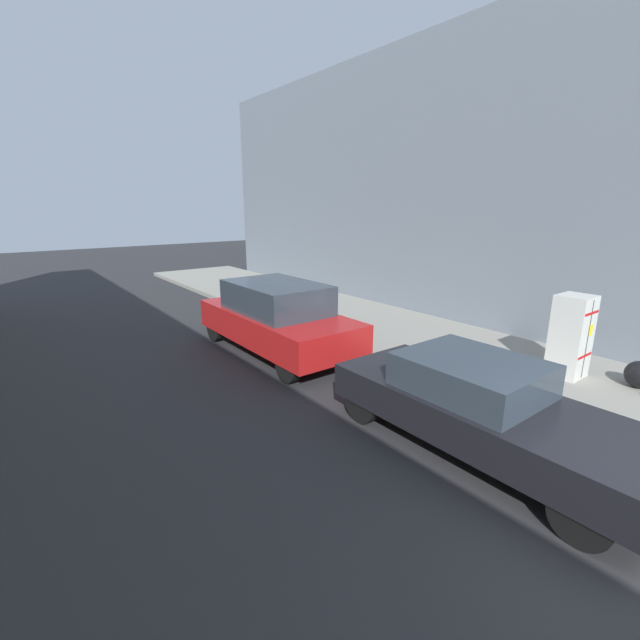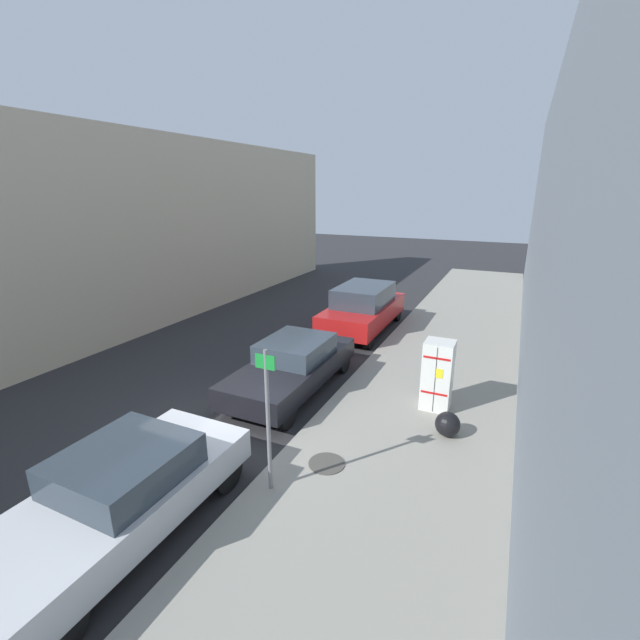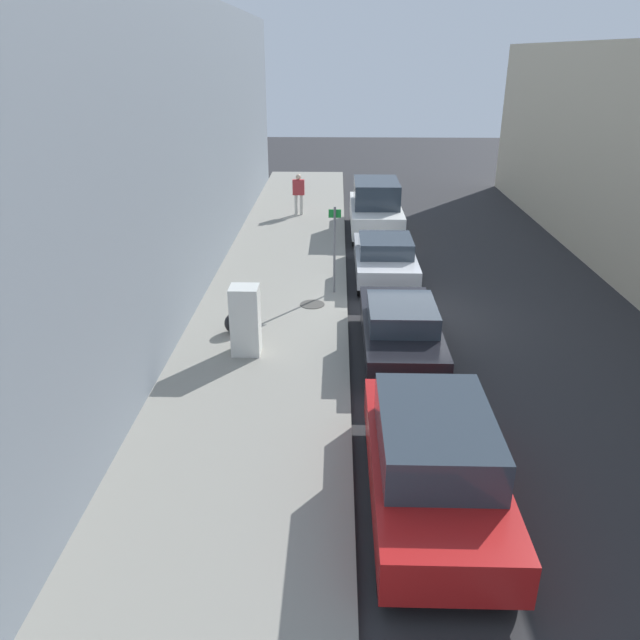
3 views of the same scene
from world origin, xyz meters
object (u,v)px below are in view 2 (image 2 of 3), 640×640
object	(u,v)px
street_sign_post	(268,414)
parked_sedan_dark	(293,365)
discarded_refrigerator	(437,375)
trash_bag	(448,424)
parked_suv_red	(363,308)
parked_sedan_silver	(119,494)

from	to	relation	value
street_sign_post	parked_sedan_dark	xyz separation A→B (m)	(1.62, -3.83, -0.89)
discarded_refrigerator	parked_sedan_dark	bearing A→B (deg)	5.18
parked_sedan_dark	trash_bag	bearing A→B (deg)	169.04
street_sign_post	parked_sedan_dark	world-z (taller)	street_sign_post
street_sign_post	parked_sedan_dark	distance (m)	4.25
trash_bag	parked_suv_red	world-z (taller)	parked_suv_red
parked_suv_red	parked_sedan_dark	xyz separation A→B (m)	(0.00, 5.58, -0.18)
trash_bag	parked_sedan_dark	xyz separation A→B (m)	(4.15, -0.80, 0.30)
discarded_refrigerator	street_sign_post	size ratio (longest dim) A/B	0.65
street_sign_post	trash_bag	distance (m)	4.12
trash_bag	parked_sedan_silver	size ratio (longest dim) A/B	0.12
parked_suv_red	parked_sedan_silver	size ratio (longest dim) A/B	1.07
parked_sedan_dark	parked_sedan_silver	bearing A→B (deg)	90.00
parked_sedan_silver	parked_sedan_dark	bearing A→B (deg)	-90.00
street_sign_post	parked_suv_red	size ratio (longest dim) A/B	0.55
parked_suv_red	trash_bag	bearing A→B (deg)	123.05
discarded_refrigerator	parked_sedan_silver	size ratio (longest dim) A/B	0.38
discarded_refrigerator	parked_sedan_silver	xyz separation A→B (m)	(3.69, 5.89, -0.26)
street_sign_post	parked_sedan_silver	xyz separation A→B (m)	(1.62, 1.73, -0.87)
discarded_refrigerator	parked_sedan_dark	world-z (taller)	discarded_refrigerator
parked_suv_red	street_sign_post	bearing A→B (deg)	99.76
discarded_refrigerator	trash_bag	size ratio (longest dim) A/B	3.18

